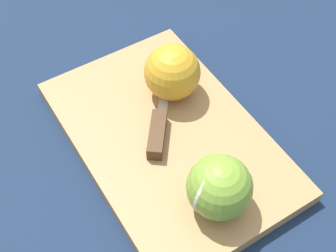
{
  "coord_description": "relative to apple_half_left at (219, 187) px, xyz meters",
  "views": [
    {
      "loc": [
        -0.35,
        0.18,
        0.57
      ],
      "look_at": [
        0.0,
        0.0,
        0.04
      ],
      "focal_mm": 50.0,
      "sensor_mm": 36.0,
      "label": 1
    }
  ],
  "objects": [
    {
      "name": "ground_plane",
      "position": [
        0.13,
        0.01,
        -0.06
      ],
      "size": [
        4.0,
        4.0,
        0.0
      ],
      "primitive_type": "plane",
      "color": "#14233D"
    },
    {
      "name": "apple_half_left",
      "position": [
        0.0,
        0.0,
        0.0
      ],
      "size": [
        0.08,
        0.08,
        0.08
      ],
      "rotation": [
        0.0,
        0.0,
        0.42
      ],
      "color": "olive",
      "rests_on": "cutting_board"
    },
    {
      "name": "cutting_board",
      "position": [
        0.13,
        0.01,
        -0.05
      ],
      "size": [
        0.4,
        0.28,
        0.02
      ],
      "color": "#A37A4C",
      "rests_on": "ground_plane"
    },
    {
      "name": "apple_half_right",
      "position": [
        0.2,
        -0.04,
        0.0
      ],
      "size": [
        0.09,
        0.09,
        0.09
      ],
      "rotation": [
        0.0,
        0.0,
        5.55
      ],
      "color": "gold",
      "rests_on": "cutting_board"
    },
    {
      "name": "knife",
      "position": [
        0.13,
        0.02,
        -0.03
      ],
      "size": [
        0.16,
        0.11,
        0.02
      ],
      "rotation": [
        0.0,
        0.0,
        -0.57
      ],
      "color": "silver",
      "rests_on": "cutting_board"
    }
  ]
}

